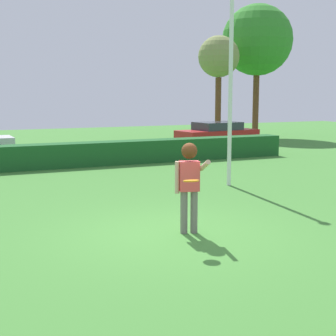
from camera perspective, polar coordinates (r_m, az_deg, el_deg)
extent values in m
plane|color=#407F32|center=(9.83, 0.63, -7.48)|extent=(60.00, 60.00, 0.00)
cylinder|color=slate|center=(9.79, 2.98, -5.01)|extent=(0.14, 0.14, 0.84)
cylinder|color=slate|center=(9.75, 1.83, -5.06)|extent=(0.14, 0.14, 0.84)
cube|color=#E94547|center=(9.63, 2.43, -0.93)|extent=(0.42, 0.31, 0.58)
cylinder|color=tan|center=(9.37, 4.19, 0.28)|extent=(0.25, 0.62, 0.30)
cylinder|color=tan|center=(9.59, 1.06, -1.08)|extent=(0.09, 0.09, 0.62)
sphere|color=tan|center=(9.56, 2.45, 1.79)|extent=(0.22, 0.22, 0.22)
sphere|color=#532B14|center=(9.56, 2.45, 1.97)|extent=(0.31, 0.31, 0.31)
cylinder|color=orange|center=(8.80, 2.65, -1.47)|extent=(0.28, 0.28, 0.05)
cylinder|color=silver|center=(14.72, 7.13, 8.96)|extent=(0.12, 0.12, 5.67)
cube|color=#1C5524|center=(18.81, -11.80, 1.43)|extent=(18.63, 0.90, 0.88)
cylinder|color=black|center=(21.92, -18.60, 1.78)|extent=(0.60, 0.12, 0.60)
cube|color=#B21E1E|center=(25.72, 5.64, 3.74)|extent=(4.38, 2.20, 0.55)
cube|color=#2D333D|center=(25.68, 5.66, 4.80)|extent=(2.37, 1.82, 0.40)
cylinder|color=black|center=(27.30, 7.04, 3.42)|extent=(0.61, 0.17, 0.60)
cylinder|color=black|center=(25.99, 9.36, 3.11)|extent=(0.61, 0.17, 0.60)
cylinder|color=black|center=(25.60, 1.85, 3.14)|extent=(0.61, 0.17, 0.60)
cylinder|color=black|center=(24.20, 4.04, 2.81)|extent=(0.61, 0.17, 0.60)
cylinder|color=brown|center=(32.17, 9.98, 7.73)|extent=(0.38, 0.38, 4.64)
sphere|color=#318429|center=(32.33, 10.15, 14.17)|extent=(4.36, 4.36, 4.36)
cylinder|color=brown|center=(29.26, 5.72, 6.72)|extent=(0.34, 0.34, 3.59)
sphere|color=olive|center=(29.32, 5.81, 12.54)|extent=(2.36, 2.36, 2.36)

